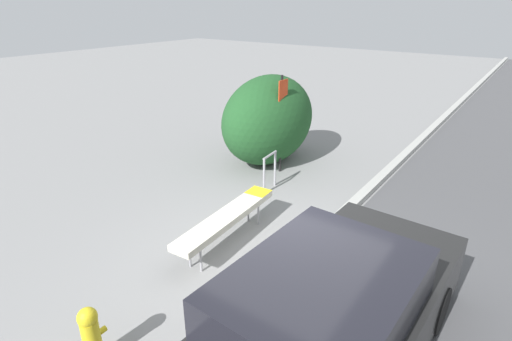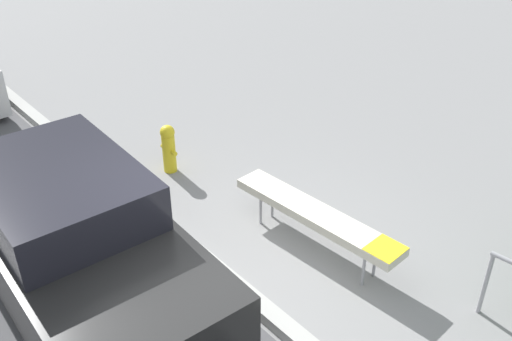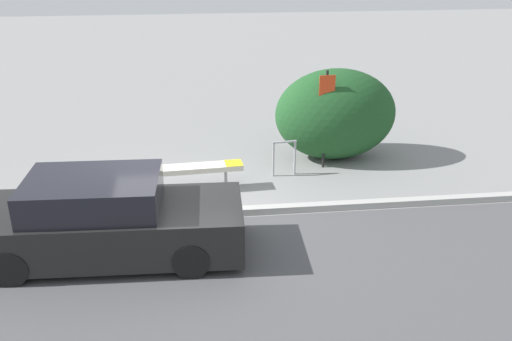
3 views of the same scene
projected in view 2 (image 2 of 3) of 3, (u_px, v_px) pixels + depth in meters
The scene contains 6 objects.
ground_plane at pixel (228, 283), 6.56m from camera, with size 60.00×60.00×0.00m, color gray.
curb at pixel (227, 279), 6.53m from camera, with size 60.00×0.20×0.13m.
bench at pixel (316, 215), 6.85m from camera, with size 2.39×0.55×0.57m.
bike_rack at pixel (511, 288), 5.77m from camera, with size 0.55×0.10×0.83m.
fire_hydrant at pixel (169, 147), 8.52m from camera, with size 0.36×0.22×0.77m.
parked_car_near at pixel (71, 234), 6.30m from camera, with size 4.56×1.88×1.43m.
Camera 2 is at (3.98, -2.96, 4.50)m, focal length 40.00 mm.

